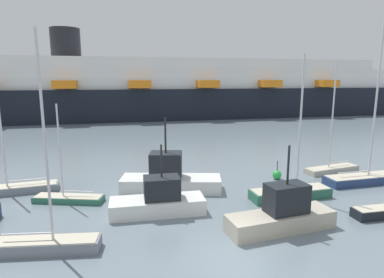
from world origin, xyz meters
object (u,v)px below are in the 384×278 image
at_px(sailboat_6, 15,187).
at_px(fishing_boat_1, 170,178).
at_px(fishing_boat_0, 159,201).
at_px(sailboat_0, 69,197).
at_px(cruise_ship, 167,91).
at_px(fishing_boat_2, 282,214).
at_px(channel_buoy_1, 277,175).
at_px(sailboat_7, 332,167).
at_px(sailboat_1, 290,192).
at_px(sailboat_3, 45,242).
at_px(sailboat_4, 363,176).

relative_size(sailboat_6, fishing_boat_1, 1.17).
relative_size(sailboat_6, fishing_boat_0, 1.54).
distance_m(sailboat_0, cruise_ship, 47.57).
relative_size(sailboat_6, fishing_boat_2, 1.41).
relative_size(sailboat_6, cruise_ship, 0.08).
distance_m(fishing_boat_0, channel_buoy_1, 11.01).
bearing_deg(sailboat_7, sailboat_1, 26.31).
xyz_separation_m(sailboat_6, sailboat_7, (24.94, 0.61, 0.00)).
bearing_deg(fishing_boat_1, sailboat_7, -160.41).
height_order(sailboat_0, fishing_boat_2, sailboat_0).
relative_size(fishing_boat_1, cruise_ship, 0.07).
distance_m(sailboat_3, cruise_ship, 53.67).
bearing_deg(cruise_ship, channel_buoy_1, -87.03).
xyz_separation_m(sailboat_6, channel_buoy_1, (19.48, -0.33, -0.06)).
bearing_deg(sailboat_1, fishing_boat_1, 154.34).
distance_m(sailboat_4, sailboat_6, 25.64).
height_order(sailboat_6, sailboat_7, sailboat_7).
xyz_separation_m(fishing_boat_1, fishing_boat_2, (5.19, -7.13, -0.05)).
xyz_separation_m(sailboat_0, sailboat_4, (21.49, -0.11, 0.23)).
height_order(fishing_boat_0, fishing_boat_1, fishing_boat_1).
bearing_deg(channel_buoy_1, fishing_boat_1, -172.71).
height_order(sailboat_3, channel_buoy_1, sailboat_3).
height_order(sailboat_1, sailboat_7, sailboat_1).
xyz_separation_m(sailboat_6, fishing_boat_0, (9.66, -5.29, 0.36)).
distance_m(sailboat_7, fishing_boat_1, 14.35).
distance_m(sailboat_3, sailboat_4, 22.29).
distance_m(sailboat_0, sailboat_1, 14.66).
bearing_deg(sailboat_4, cruise_ship, 98.47).
relative_size(sailboat_1, sailboat_3, 0.94).
distance_m(fishing_boat_2, cruise_ship, 52.26).
relative_size(sailboat_3, fishing_boat_2, 1.64).
height_order(sailboat_0, cruise_ship, cruise_ship).
xyz_separation_m(sailboat_3, fishing_boat_0, (5.56, 3.44, 0.29)).
bearing_deg(sailboat_3, sailboat_0, 96.30).
relative_size(sailboat_3, channel_buoy_1, 6.77).
distance_m(fishing_boat_1, cruise_ship, 45.40).
relative_size(fishing_boat_1, fishing_boat_2, 1.20).
height_order(sailboat_7, fishing_boat_0, sailboat_7).
bearing_deg(sailboat_4, sailboat_6, 170.56).
relative_size(sailboat_1, sailboat_4, 0.78).
xyz_separation_m(sailboat_7, cruise_ship, (-9.44, 42.87, 4.96)).
bearing_deg(cruise_ship, sailboat_7, -79.80).
xyz_separation_m(sailboat_0, fishing_boat_2, (11.91, -6.17, 0.56)).
xyz_separation_m(sailboat_1, cruise_ship, (-3.04, 47.94, 4.92)).
distance_m(sailboat_1, sailboat_7, 8.17).
relative_size(sailboat_4, fishing_boat_0, 2.17).
bearing_deg(sailboat_7, sailboat_3, 12.13).
bearing_deg(fishing_boat_2, sailboat_0, 143.89).
distance_m(sailboat_4, cruise_ship, 47.32).
bearing_deg(fishing_boat_1, cruise_ship, -84.69).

